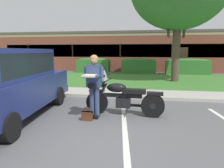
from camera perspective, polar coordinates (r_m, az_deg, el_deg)
The scene contains 14 objects.
ground_plane at distance 4.82m, azimuth -3.50°, elevation -12.90°, with size 140.00×140.00×0.00m, color #565659.
curb_strip at distance 7.97m, azimuth 2.02°, elevation -3.53°, with size 60.00×0.20×0.12m, color #ADA89E.
concrete_walk at distance 8.80m, azimuth 2.77°, elevation -2.46°, with size 60.00×1.50×0.08m, color #ADA89E.
grass_lawn at distance 12.96m, azimuth 5.05°, elevation 1.22°, with size 60.00×6.99×0.06m, color #3D752D.
stall_stripe_0 at distance 5.85m, azimuth -24.59°, elevation -9.67°, with size 0.12×4.40×0.01m, color silver.
stall_stripe_1 at distance 4.91m, azimuth 3.54°, elevation -12.41°, with size 0.12×4.40×0.01m, color silver.
motorcycle at distance 5.83m, azimuth 4.14°, elevation -3.93°, with size 2.24×0.82×1.26m.
rider_person at distance 5.49m, azimuth -5.02°, elevation 0.74°, with size 0.53×0.60×1.70m.
handbag at distance 5.50m, azimuth -6.88°, elevation -8.51°, with size 0.28×0.13×0.36m.
parked_suv_adjacent at distance 6.16m, azimuth -27.39°, elevation 0.18°, with size 2.32×4.98×1.86m.
hedge_left at distance 17.08m, azimuth -5.17°, elevation 5.21°, with size 2.68×0.90×1.24m.
hedge_center_left at distance 16.52m, azimuth 7.38°, elevation 5.04°, with size 2.67×0.90×1.24m.
hedge_center_right at distance 16.78m, azimuth 20.14°, elevation 4.62°, with size 3.23×0.90×1.24m.
brick_building at distance 22.86m, azimuth 3.89°, elevation 8.99°, with size 25.69×9.82×3.51m.
Camera 1 is at (1.03, -4.34, 1.80)m, focal length 33.14 mm.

